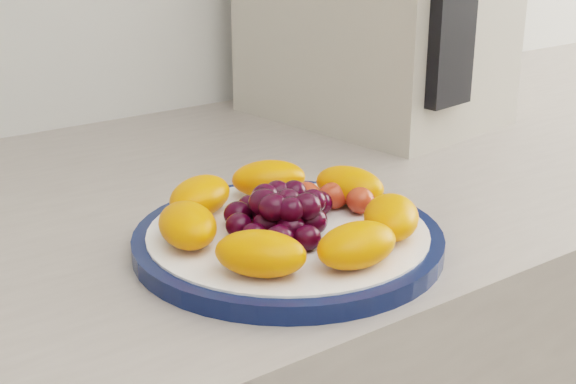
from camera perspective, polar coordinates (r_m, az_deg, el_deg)
plate_rim at (r=0.66m, az=0.00°, el=-3.48°), size 0.25×0.25×0.01m
plate_face at (r=0.66m, az=0.00°, el=-3.40°), size 0.23×0.23×0.02m
fruit_plate at (r=0.65m, az=0.13°, el=-1.34°), size 0.22×0.21×0.04m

